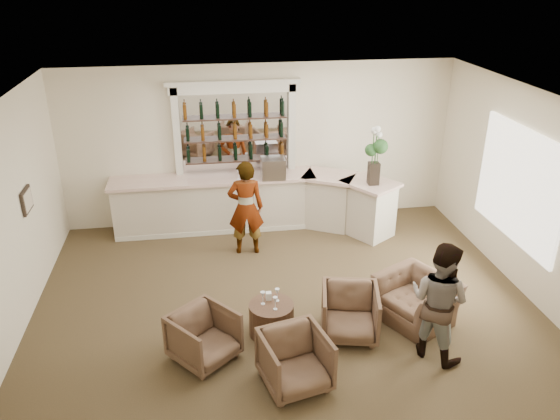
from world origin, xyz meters
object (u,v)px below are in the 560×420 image
object	(u,v)px
armchair_center	(295,361)
flower_vase	(375,152)
espresso_machine	(273,168)
armchair_right	(350,313)
armchair_left	(204,337)
guest	(439,301)
armchair_far	(416,299)
bar_counter	(255,203)
cocktail_table	(271,319)
sommelier	(246,208)

from	to	relation	value
armchair_center	flower_vase	size ratio (longest dim) A/B	0.72
armchair_center	espresso_machine	bearing A→B (deg)	72.02
armchair_center	armchair_right	distance (m)	1.34
armchair_left	flower_vase	xyz separation A→B (m)	(3.39, 3.27, 1.43)
guest	armchair_left	world-z (taller)	guest
armchair_center	armchair_far	xyz separation A→B (m)	(2.10, 1.14, -0.03)
armchair_far	flower_vase	distance (m)	3.17
armchair_left	armchair_far	distance (m)	3.28
bar_counter	armchair_left	distance (m)	4.16
cocktail_table	armchair_center	size ratio (longest dim) A/B	0.80
bar_counter	flower_vase	xyz separation A→B (m)	(2.22, -0.72, 1.22)
espresso_machine	flower_vase	world-z (taller)	flower_vase
armchair_center	cocktail_table	bearing A→B (deg)	84.35
armchair_right	espresso_machine	size ratio (longest dim) A/B	1.80
guest	armchair_center	xyz separation A→B (m)	(-2.04, -0.32, -0.49)
cocktail_table	sommelier	size ratio (longest dim) A/B	0.36
cocktail_table	sommelier	xyz separation A→B (m)	(-0.12, 2.58, 0.67)
cocktail_table	espresso_machine	size ratio (longest dim) A/B	1.43
armchair_left	flower_vase	bearing A→B (deg)	4.17
bar_counter	armchair_far	bearing A→B (deg)	-59.52
armchair_right	armchair_far	distance (m)	1.14
flower_vase	cocktail_table	bearing A→B (deg)	-130.14
espresso_machine	flower_vase	size ratio (longest dim) A/B	0.40
armchair_left	bar_counter	bearing A→B (deg)	33.95
espresso_machine	armchair_far	bearing A→B (deg)	-62.37
sommelier	armchair_far	distance (m)	3.53
cocktail_table	armchair_right	size ratio (longest dim) A/B	0.80
armchair_left	armchair_far	xyz separation A→B (m)	(3.25, 0.45, -0.01)
bar_counter	armchair_right	xyz separation A→B (m)	(0.97, -3.77, -0.19)
sommelier	flower_vase	size ratio (longest dim) A/B	1.58
espresso_machine	flower_vase	bearing A→B (deg)	-17.75
guest	armchair_far	size ratio (longest dim) A/B	1.60
bar_counter	cocktail_table	distance (m)	3.57
flower_vase	guest	bearing A→B (deg)	-93.11
espresso_machine	armchair_center	bearing A→B (deg)	-93.53
armchair_left	espresso_machine	world-z (taller)	espresso_machine
armchair_left	armchair_center	xyz separation A→B (m)	(1.15, -0.69, 0.01)
armchair_center	armchair_far	bearing A→B (deg)	15.19
bar_counter	espresso_machine	distance (m)	0.85
armchair_right	espresso_machine	world-z (taller)	espresso_machine
sommelier	guest	world-z (taller)	sommelier
armchair_left	guest	bearing A→B (deg)	-46.42
armchair_center	armchair_right	xyz separation A→B (m)	(0.98, 0.92, 0.00)
guest	armchair_right	distance (m)	1.31
sommelier	guest	xyz separation A→B (m)	(2.31, -3.38, -0.04)
bar_counter	armchair_right	distance (m)	3.89
cocktail_table	armchair_center	bearing A→B (deg)	-82.26
armchair_center	armchair_far	size ratio (longest dim) A/B	0.77
sommelier	guest	size ratio (longest dim) A/B	1.05
espresso_machine	flower_vase	distance (m)	2.02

